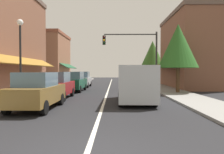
% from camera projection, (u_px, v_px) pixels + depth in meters
% --- Properties ---
extents(ground_plane, '(80.00, 80.00, 0.00)m').
position_uv_depth(ground_plane, '(109.00, 89.00, 22.46)').
color(ground_plane, black).
extents(sidewalk_left, '(2.60, 56.00, 0.12)m').
position_uv_depth(sidewalk_left, '(56.00, 88.00, 22.52)').
color(sidewalk_left, '#A39E99').
rests_on(sidewalk_left, ground).
extents(sidewalk_right, '(2.60, 56.00, 0.12)m').
position_uv_depth(sidewalk_right, '(162.00, 88.00, 22.39)').
color(sidewalk_right, gray).
rests_on(sidewalk_right, ground).
extents(lane_center_stripe, '(0.14, 52.00, 0.01)m').
position_uv_depth(lane_center_stripe, '(109.00, 89.00, 22.46)').
color(lane_center_stripe, silver).
rests_on(lane_center_stripe, ground).
extents(storefront_right_block, '(5.76, 10.20, 8.11)m').
position_uv_depth(storefront_right_block, '(190.00, 51.00, 24.24)').
color(storefront_right_block, brown).
rests_on(storefront_right_block, ground).
extents(storefront_far_left, '(5.76, 8.20, 7.37)m').
position_uv_depth(storefront_far_left, '(50.00, 59.00, 32.46)').
color(storefront_far_left, '#8E5B42').
rests_on(storefront_far_left, ground).
extents(parked_car_nearest_left, '(1.81, 4.12, 1.77)m').
position_uv_depth(parked_car_nearest_left, '(37.00, 91.00, 10.35)').
color(parked_car_nearest_left, brown).
rests_on(parked_car_nearest_left, ground).
extents(parked_car_second_left, '(1.79, 4.11, 1.77)m').
position_uv_depth(parked_car_second_left, '(56.00, 85.00, 14.36)').
color(parked_car_second_left, maroon).
rests_on(parked_car_second_left, ground).
extents(parked_car_third_left, '(1.87, 4.15, 1.77)m').
position_uv_depth(parked_car_third_left, '(74.00, 82.00, 19.54)').
color(parked_car_third_left, '#0F4C33').
rests_on(parked_car_third_left, ground).
extents(parked_car_far_left, '(1.80, 4.11, 1.77)m').
position_uv_depth(parked_car_far_left, '(82.00, 79.00, 24.85)').
color(parked_car_far_left, '#B7BABF').
rests_on(parked_car_far_left, ground).
extents(van_in_lane, '(2.10, 5.23, 2.12)m').
position_uv_depth(van_in_lane, '(136.00, 83.00, 12.75)').
color(van_in_lane, '#B2B7BC').
rests_on(van_in_lane, ground).
extents(traffic_signal_mast_arm, '(5.46, 0.50, 5.74)m').
position_uv_depth(traffic_signal_mast_arm, '(138.00, 50.00, 21.65)').
color(traffic_signal_mast_arm, '#333333').
rests_on(traffic_signal_mast_arm, ground).
extents(street_lamp_left_near, '(0.36, 0.36, 4.80)m').
position_uv_depth(street_lamp_left_near, '(20.00, 47.00, 12.46)').
color(street_lamp_left_near, black).
rests_on(street_lamp_left_near, ground).
extents(tree_right_near, '(3.20, 3.20, 5.62)m').
position_uv_depth(tree_right_near, '(178.00, 46.00, 17.48)').
color(tree_right_near, '#4C331E').
rests_on(tree_right_near, ground).
extents(tree_right_far, '(3.29, 3.29, 6.14)m').
position_uv_depth(tree_right_far, '(153.00, 54.00, 30.96)').
color(tree_right_far, '#4C331E').
rests_on(tree_right_far, ground).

